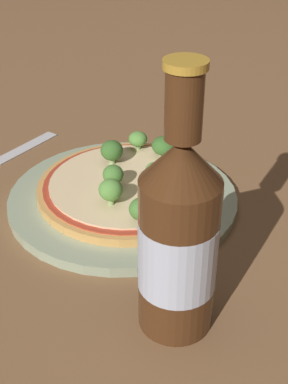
% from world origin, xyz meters
% --- Properties ---
extents(ground_plane, '(3.00, 3.00, 0.00)m').
position_xyz_m(ground_plane, '(0.00, 0.00, 0.00)').
color(ground_plane, brown).
extents(plate, '(0.27, 0.27, 0.01)m').
position_xyz_m(plate, '(-0.02, 0.00, 0.01)').
color(plate, '#93A384').
rests_on(plate, ground_plane).
extents(pizza, '(0.22, 0.22, 0.01)m').
position_xyz_m(pizza, '(-0.02, 0.01, 0.02)').
color(pizza, tan).
rests_on(pizza, plate).
extents(broccoli_floret_0, '(0.03, 0.03, 0.03)m').
position_xyz_m(broccoli_floret_0, '(-0.07, 0.02, 0.04)').
color(broccoli_floret_0, '#89A866').
rests_on(broccoli_floret_0, pizza).
extents(broccoli_floret_1, '(0.04, 0.04, 0.03)m').
position_xyz_m(broccoli_floret_1, '(0.03, 0.01, 0.04)').
color(broccoli_floret_1, '#89A866').
rests_on(broccoli_floret_1, pizza).
extents(broccoli_floret_2, '(0.02, 0.02, 0.03)m').
position_xyz_m(broccoli_floret_2, '(-0.02, -0.01, 0.04)').
color(broccoli_floret_2, '#89A866').
rests_on(broccoli_floret_2, pizza).
extents(broccoli_floret_3, '(0.03, 0.03, 0.03)m').
position_xyz_m(broccoli_floret_3, '(0.01, -0.04, 0.04)').
color(broccoli_floret_3, '#89A866').
rests_on(broccoli_floret_3, pizza).
extents(broccoli_floret_4, '(0.02, 0.02, 0.02)m').
position_xyz_m(broccoli_floret_4, '(-0.00, 0.03, 0.04)').
color(broccoli_floret_4, '#89A866').
rests_on(broccoli_floret_4, pizza).
extents(broccoli_floret_5, '(0.03, 0.03, 0.03)m').
position_xyz_m(broccoli_floret_5, '(-0.04, 0.08, 0.04)').
color(broccoli_floret_5, '#89A866').
rests_on(broccoli_floret_5, pizza).
extents(broccoli_floret_6, '(0.02, 0.02, 0.02)m').
position_xyz_m(broccoli_floret_6, '(-0.07, 0.07, 0.04)').
color(broccoli_floret_6, '#89A866').
rests_on(broccoli_floret_6, pizza).
extents(broccoli_floret_7, '(0.03, 0.03, 0.03)m').
position_xyz_m(broccoli_floret_7, '(0.05, -0.03, 0.04)').
color(broccoli_floret_7, '#89A866').
rests_on(broccoli_floret_7, pizza).
extents(beer_bottle, '(0.07, 0.07, 0.24)m').
position_xyz_m(beer_bottle, '(0.16, -0.09, 0.09)').
color(beer_bottle, '#472814').
rests_on(beer_bottle, ground_plane).
extents(fork, '(0.06, 0.19, 0.00)m').
position_xyz_m(fork, '(-0.21, -0.05, 0.00)').
color(fork, silver).
rests_on(fork, ground_plane).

